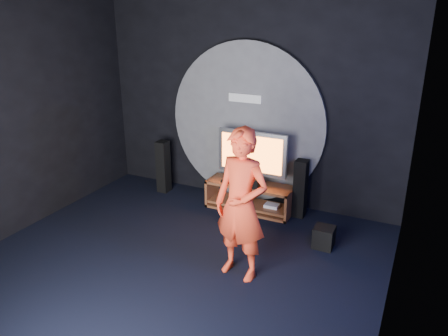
{
  "coord_description": "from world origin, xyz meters",
  "views": [
    {
      "loc": [
        2.62,
        -3.85,
        3.06
      ],
      "look_at": [
        0.27,
        1.05,
        1.05
      ],
      "focal_mm": 35.0,
      "sensor_mm": 36.0,
      "label": 1
    }
  ],
  "objects_px": {
    "subwoofer": "(324,237)",
    "player": "(241,205)",
    "media_console": "(250,198)",
    "tv": "(252,155)",
    "tower_speaker_right": "(300,189)",
    "tower_speaker_left": "(163,167)"
  },
  "relations": [
    {
      "from": "media_console",
      "to": "player",
      "type": "distance_m",
      "value": 1.94
    },
    {
      "from": "tower_speaker_right",
      "to": "tv",
      "type": "bearing_deg",
      "value": -175.21
    },
    {
      "from": "tv",
      "to": "player",
      "type": "bearing_deg",
      "value": -71.73
    },
    {
      "from": "tv",
      "to": "tower_speaker_left",
      "type": "distance_m",
      "value": 1.7
    },
    {
      "from": "media_console",
      "to": "tv",
      "type": "bearing_deg",
      "value": 96.1
    },
    {
      "from": "tower_speaker_left",
      "to": "tower_speaker_right",
      "type": "distance_m",
      "value": 2.42
    },
    {
      "from": "tower_speaker_right",
      "to": "subwoofer",
      "type": "height_order",
      "value": "tower_speaker_right"
    },
    {
      "from": "tower_speaker_right",
      "to": "media_console",
      "type": "bearing_deg",
      "value": -170.27
    },
    {
      "from": "media_console",
      "to": "player",
      "type": "xyz_separation_m",
      "value": [
        0.58,
        -1.7,
        0.72
      ]
    },
    {
      "from": "tower_speaker_left",
      "to": "media_console",
      "type": "bearing_deg",
      "value": -1.92
    },
    {
      "from": "tv",
      "to": "player",
      "type": "distance_m",
      "value": 1.87
    },
    {
      "from": "tv",
      "to": "tower_speaker_left",
      "type": "xyz_separation_m",
      "value": [
        -1.64,
        -0.01,
        -0.45
      ]
    },
    {
      "from": "subwoofer",
      "to": "player",
      "type": "height_order",
      "value": "player"
    },
    {
      "from": "tower_speaker_left",
      "to": "tower_speaker_right",
      "type": "relative_size",
      "value": 1.0
    },
    {
      "from": "tower_speaker_left",
      "to": "player",
      "type": "xyz_separation_m",
      "value": [
        2.23,
        -1.76,
        0.46
      ]
    },
    {
      "from": "tower_speaker_left",
      "to": "tv",
      "type": "bearing_deg",
      "value": 0.41
    },
    {
      "from": "subwoofer",
      "to": "player",
      "type": "relative_size",
      "value": 0.16
    },
    {
      "from": "media_console",
      "to": "subwoofer",
      "type": "xyz_separation_m",
      "value": [
        1.34,
        -0.64,
        -0.05
      ]
    },
    {
      "from": "media_console",
      "to": "tower_speaker_left",
      "type": "relative_size",
      "value": 1.5
    },
    {
      "from": "tv",
      "to": "subwoofer",
      "type": "bearing_deg",
      "value": -27.68
    },
    {
      "from": "player",
      "to": "tv",
      "type": "bearing_deg",
      "value": 116.84
    },
    {
      "from": "media_console",
      "to": "player",
      "type": "relative_size",
      "value": 0.75
    }
  ]
}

